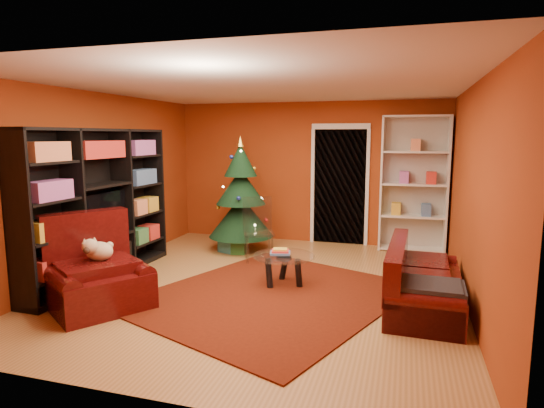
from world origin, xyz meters
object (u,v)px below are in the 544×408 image
(coffee_table, at_px, (284,270))
(sofa, at_px, (425,276))
(acrylic_chair, at_px, (259,233))
(christmas_tree, at_px, (241,195))
(gift_box_red, at_px, (245,234))
(dog, at_px, (99,251))
(rug, at_px, (271,296))
(gift_box_teal, at_px, (230,243))
(armchair, at_px, (98,271))
(gift_box_green, at_px, (239,247))
(white_bookshelf, at_px, (414,184))
(media_unit, at_px, (99,205))

(coffee_table, bearing_deg, sofa, -9.41)
(acrylic_chair, bearing_deg, christmas_tree, 106.66)
(sofa, distance_m, coffee_table, 1.80)
(gift_box_red, distance_m, dog, 3.83)
(rug, height_order, christmas_tree, christmas_tree)
(gift_box_teal, height_order, armchair, armchair)
(rug, distance_m, gift_box_green, 2.16)
(armchair, bearing_deg, acrylic_chair, 8.03)
(gift_box_red, distance_m, armchair, 3.87)
(white_bookshelf, bearing_deg, media_unit, -146.00)
(armchair, bearing_deg, christmas_tree, 21.81)
(dog, relative_size, sofa, 0.23)
(dog, xyz_separation_m, sofa, (3.66, 0.99, -0.27))
(dog, distance_m, acrylic_chair, 2.62)
(armchair, xyz_separation_m, coffee_table, (1.87, 1.35, -0.22))
(coffee_table, relative_size, acrylic_chair, 0.89)
(rug, bearing_deg, acrylic_chair, 113.75)
(gift_box_teal, bearing_deg, acrylic_chair, -33.03)
(dog, height_order, acrylic_chair, acrylic_chair)
(sofa, bearing_deg, gift_box_green, 62.32)
(gift_box_teal, xyz_separation_m, sofa, (3.13, -1.77, 0.23))
(media_unit, distance_m, coffee_table, 2.69)
(acrylic_chair, bearing_deg, white_bookshelf, 7.37)
(christmas_tree, distance_m, coffee_table, 2.18)
(media_unit, height_order, sofa, media_unit)
(rug, distance_m, gift_box_teal, 2.34)
(coffee_table, bearing_deg, white_bookshelf, 56.29)
(christmas_tree, xyz_separation_m, white_bookshelf, (2.86, 0.81, 0.19))
(media_unit, bearing_deg, acrylic_chair, 40.06)
(media_unit, height_order, acrylic_chair, media_unit)
(media_unit, distance_m, christmas_tree, 2.45)
(sofa, distance_m, acrylic_chair, 2.81)
(gift_box_red, height_order, dog, dog)
(christmas_tree, relative_size, acrylic_chair, 2.17)
(christmas_tree, relative_size, gift_box_green, 8.60)
(armchair, distance_m, dog, 0.23)
(media_unit, bearing_deg, rug, 0.61)
(rug, bearing_deg, coffee_table, 85.17)
(white_bookshelf, bearing_deg, gift_box_red, 179.03)
(white_bookshelf, bearing_deg, sofa, -87.97)
(coffee_table, bearing_deg, media_unit, -170.68)
(rug, bearing_deg, christmas_tree, 119.22)
(christmas_tree, bearing_deg, media_unit, -122.46)
(rug, relative_size, white_bookshelf, 1.32)
(gift_box_teal, height_order, gift_box_green, gift_box_teal)
(media_unit, relative_size, gift_box_teal, 8.93)
(rug, bearing_deg, white_bookshelf, 60.04)
(media_unit, bearing_deg, sofa, 3.15)
(rug, height_order, coffee_table, coffee_table)
(rug, relative_size, media_unit, 1.16)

